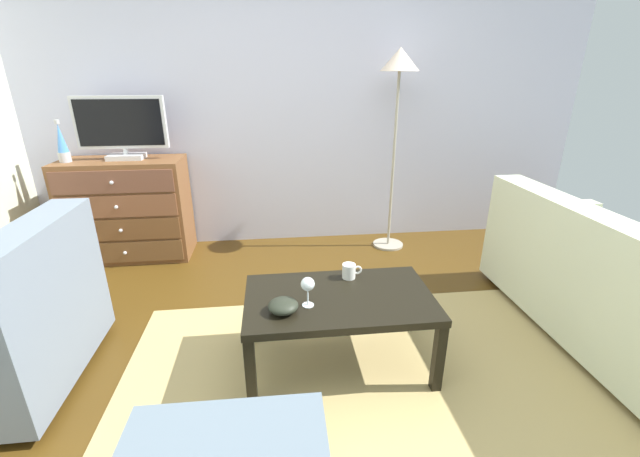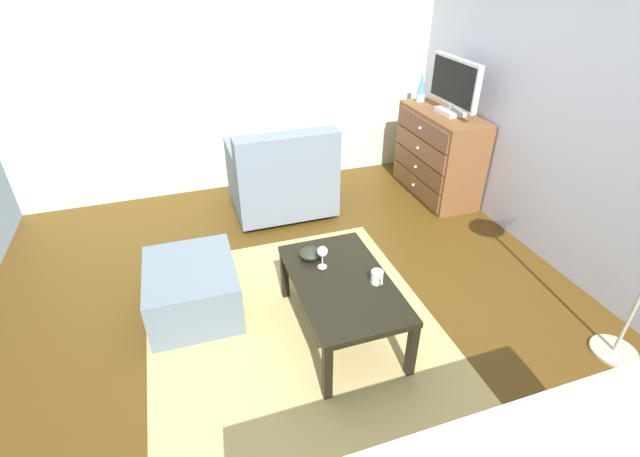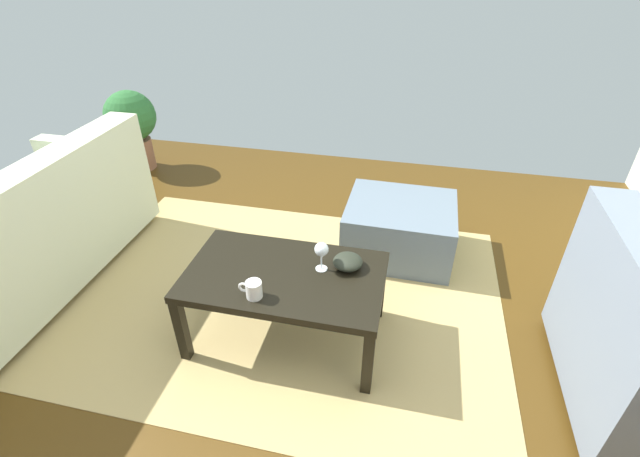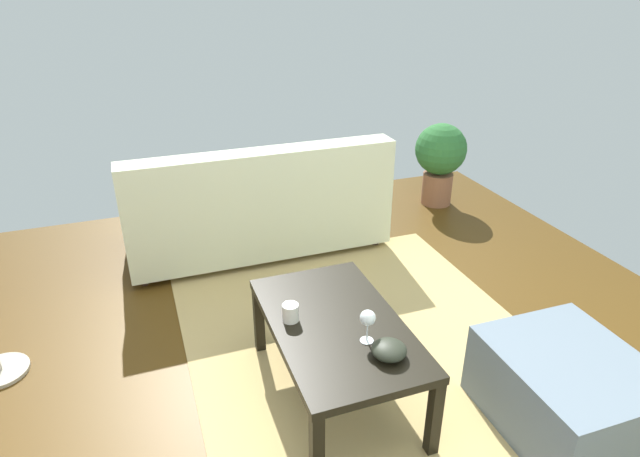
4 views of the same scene
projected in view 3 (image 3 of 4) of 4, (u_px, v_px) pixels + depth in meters
name	position (u px, v px, depth m)	size (l,w,h in m)	color
ground_plane	(305.00, 327.00, 2.51)	(5.28, 4.55, 0.05)	#4C3210
area_rug	(281.00, 295.00, 2.69)	(2.60, 1.90, 0.01)	tan
coffee_table	(285.00, 281.00, 2.23)	(0.99, 0.58, 0.43)	black
wine_glass	(321.00, 250.00, 2.16)	(0.07, 0.07, 0.16)	silver
mug	(253.00, 289.00, 2.03)	(0.11, 0.08, 0.09)	silver
bowl_decorative	(348.00, 262.00, 2.22)	(0.15, 0.15, 0.07)	#252A1F
couch_large	(13.00, 245.00, 2.57)	(0.85, 1.84, 0.83)	#332319
ottoman	(399.00, 229.00, 2.97)	(0.70, 0.60, 0.37)	slate
potted_plant	(132.00, 123.00, 3.94)	(0.44, 0.44, 0.72)	brown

